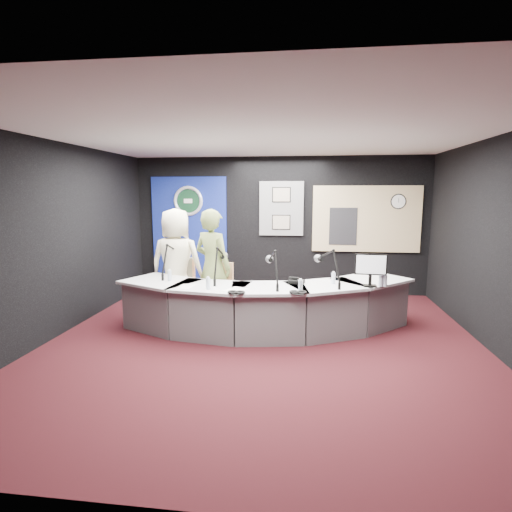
# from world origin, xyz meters

# --- Properties ---
(ground) EXTENTS (6.00, 6.00, 0.00)m
(ground) POSITION_xyz_m (0.00, 0.00, 0.00)
(ground) COLOR black
(ground) RESTS_ON ground
(ceiling) EXTENTS (6.00, 6.00, 0.02)m
(ceiling) POSITION_xyz_m (0.00, 0.00, 2.80)
(ceiling) COLOR silver
(ceiling) RESTS_ON ground
(wall_back) EXTENTS (6.00, 0.02, 2.80)m
(wall_back) POSITION_xyz_m (0.00, 3.00, 1.40)
(wall_back) COLOR black
(wall_back) RESTS_ON ground
(wall_front) EXTENTS (6.00, 0.02, 2.80)m
(wall_front) POSITION_xyz_m (0.00, -3.00, 1.40)
(wall_front) COLOR black
(wall_front) RESTS_ON ground
(wall_left) EXTENTS (0.02, 6.00, 2.80)m
(wall_left) POSITION_xyz_m (-3.00, 0.00, 1.40)
(wall_left) COLOR black
(wall_left) RESTS_ON ground
(wall_right) EXTENTS (0.02, 6.00, 2.80)m
(wall_right) POSITION_xyz_m (3.00, 0.00, 1.40)
(wall_right) COLOR black
(wall_right) RESTS_ON ground
(broadcast_desk) EXTENTS (4.50, 1.90, 0.75)m
(broadcast_desk) POSITION_xyz_m (-0.05, 0.55, 0.38)
(broadcast_desk) COLOR silver
(broadcast_desk) RESTS_ON ground
(backdrop_panel) EXTENTS (1.60, 0.05, 2.30)m
(backdrop_panel) POSITION_xyz_m (-1.90, 2.97, 1.25)
(backdrop_panel) COLOR navy
(backdrop_panel) RESTS_ON wall_back
(agency_seal) EXTENTS (0.63, 0.07, 0.63)m
(agency_seal) POSITION_xyz_m (-1.90, 2.93, 1.90)
(agency_seal) COLOR silver
(agency_seal) RESTS_ON backdrop_panel
(seal_center) EXTENTS (0.48, 0.01, 0.48)m
(seal_center) POSITION_xyz_m (-1.90, 2.94, 1.90)
(seal_center) COLOR #0E341D
(seal_center) RESTS_ON backdrop_panel
(pinboard) EXTENTS (0.90, 0.04, 1.10)m
(pinboard) POSITION_xyz_m (0.05, 2.97, 1.75)
(pinboard) COLOR slate
(pinboard) RESTS_ON wall_back
(framed_photo_upper) EXTENTS (0.34, 0.02, 0.27)m
(framed_photo_upper) POSITION_xyz_m (0.05, 2.94, 2.03)
(framed_photo_upper) COLOR gray
(framed_photo_upper) RESTS_ON pinboard
(framed_photo_lower) EXTENTS (0.34, 0.02, 0.27)m
(framed_photo_lower) POSITION_xyz_m (0.05, 2.94, 1.47)
(framed_photo_lower) COLOR gray
(framed_photo_lower) RESTS_ON pinboard
(booth_window_frame) EXTENTS (2.12, 0.06, 1.32)m
(booth_window_frame) POSITION_xyz_m (1.75, 2.97, 1.55)
(booth_window_frame) COLOR tan
(booth_window_frame) RESTS_ON wall_back
(booth_glow) EXTENTS (2.00, 0.02, 1.20)m
(booth_glow) POSITION_xyz_m (1.75, 2.96, 1.55)
(booth_glow) COLOR #FFEEA1
(booth_glow) RESTS_ON booth_window_frame
(equipment_rack) EXTENTS (0.55, 0.02, 0.75)m
(equipment_rack) POSITION_xyz_m (1.30, 2.94, 1.40)
(equipment_rack) COLOR black
(equipment_rack) RESTS_ON booth_window_frame
(wall_clock) EXTENTS (0.28, 0.01, 0.28)m
(wall_clock) POSITION_xyz_m (2.35, 2.94, 1.90)
(wall_clock) COLOR white
(wall_clock) RESTS_ON booth_window_frame
(armchair_left) EXTENTS (0.63, 0.63, 1.07)m
(armchair_left) POSITION_xyz_m (-1.56, 1.05, 0.53)
(armchair_left) COLOR tan
(armchair_left) RESTS_ON ground
(armchair_right) EXTENTS (0.64, 0.64, 0.90)m
(armchair_right) POSITION_xyz_m (-0.89, 0.82, 0.45)
(armchair_right) COLOR tan
(armchair_right) RESTS_ON ground
(draped_jacket) EXTENTS (0.50, 0.13, 0.70)m
(draped_jacket) POSITION_xyz_m (-1.60, 1.30, 0.62)
(draped_jacket) COLOR #696658
(draped_jacket) RESTS_ON armchair_left
(person_man) EXTENTS (0.90, 0.59, 1.82)m
(person_man) POSITION_xyz_m (-1.56, 1.05, 0.91)
(person_man) COLOR beige
(person_man) RESTS_ON ground
(person_woman) EXTENTS (0.79, 0.69, 1.82)m
(person_woman) POSITION_xyz_m (-0.89, 0.82, 0.91)
(person_woman) COLOR olive
(person_woman) RESTS_ON ground
(computer_monitor) EXTENTS (0.39, 0.05, 0.26)m
(computer_monitor) POSITION_xyz_m (1.48, 0.45, 1.07)
(computer_monitor) COLOR black
(computer_monitor) RESTS_ON broadcast_desk
(desk_phone) EXTENTS (0.25, 0.23, 0.05)m
(desk_phone) POSITION_xyz_m (0.44, 0.52, 0.78)
(desk_phone) COLOR black
(desk_phone) RESTS_ON broadcast_desk
(headphones_near) EXTENTS (0.23, 0.23, 0.04)m
(headphones_near) POSITION_xyz_m (0.47, -0.09, 0.77)
(headphones_near) COLOR black
(headphones_near) RESTS_ON broadcast_desk
(headphones_far) EXTENTS (0.21, 0.21, 0.03)m
(headphones_far) POSITION_xyz_m (-0.34, -0.20, 0.77)
(headphones_far) COLOR black
(headphones_far) RESTS_ON broadcast_desk
(paper_stack) EXTENTS (0.22, 0.30, 0.00)m
(paper_stack) POSITION_xyz_m (-1.12, 0.10, 0.75)
(paper_stack) COLOR white
(paper_stack) RESTS_ON broadcast_desk
(notepad) EXTENTS (0.33, 0.38, 0.00)m
(notepad) POSITION_xyz_m (-0.39, 0.00, 0.75)
(notepad) COLOR white
(notepad) RESTS_ON broadcast_desk
(boom_mic_a) EXTENTS (0.20, 0.73, 0.60)m
(boom_mic_a) POSITION_xyz_m (-1.54, 0.76, 1.05)
(boom_mic_a) COLOR black
(boom_mic_a) RESTS_ON broadcast_desk
(boom_mic_b) EXTENTS (0.16, 0.74, 0.60)m
(boom_mic_b) POSITION_xyz_m (-0.71, 0.50, 1.05)
(boom_mic_b) COLOR black
(boom_mic_b) RESTS_ON broadcast_desk
(boom_mic_c) EXTENTS (0.29, 0.72, 0.60)m
(boom_mic_c) POSITION_xyz_m (0.11, 0.29, 1.05)
(boom_mic_c) COLOR black
(boom_mic_c) RESTS_ON broadcast_desk
(boom_mic_d) EXTENTS (0.41, 0.67, 0.60)m
(boom_mic_d) POSITION_xyz_m (0.89, 0.48, 1.05)
(boom_mic_d) COLOR black
(boom_mic_d) RESTS_ON broadcast_desk
(water_bottles) EXTENTS (3.22, 0.62, 0.18)m
(water_bottles) POSITION_xyz_m (0.11, 0.29, 0.84)
(water_bottles) COLOR silver
(water_bottles) RESTS_ON broadcast_desk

